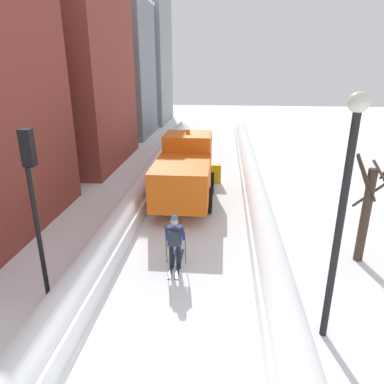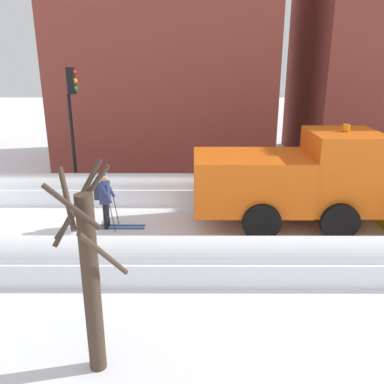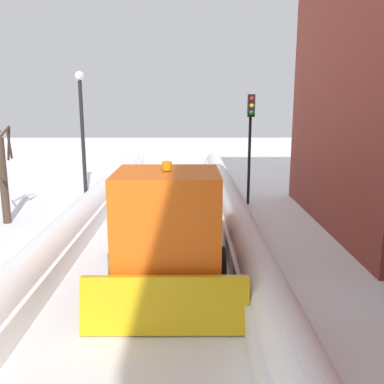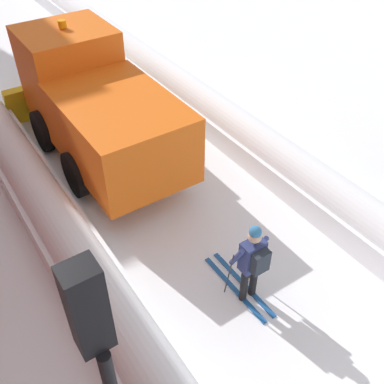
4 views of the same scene
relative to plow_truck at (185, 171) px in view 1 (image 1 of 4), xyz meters
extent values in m
plane|color=white|center=(0.58, -0.33, -1.48)|extent=(80.00, 80.00, 0.00)
cube|color=white|center=(-2.06, -0.33, -1.18)|extent=(1.10, 36.00, 0.59)
cylinder|color=white|center=(-2.06, -0.33, -0.89)|extent=(0.90, 34.20, 0.90)
cube|color=white|center=(3.22, -0.33, -1.19)|extent=(1.10, 36.00, 0.58)
cylinder|color=white|center=(3.22, -0.33, -0.90)|extent=(0.90, 34.20, 0.90)
cube|color=brown|center=(-8.38, 6.43, 3.88)|extent=(7.38, 8.48, 10.70)
cube|color=gray|center=(-8.38, 15.77, 3.90)|extent=(7.33, 6.53, 10.75)
cube|color=gray|center=(-8.38, 23.56, 7.27)|extent=(8.00, 7.73, 17.50)
cube|color=orange|center=(0.00, -1.32, -0.08)|extent=(2.30, 3.40, 1.60)
cube|color=orange|center=(0.00, 1.38, 0.27)|extent=(2.20, 2.00, 2.30)
cube|color=black|center=(0.00, 2.34, 0.78)|extent=(1.85, 0.06, 1.01)
cube|color=gold|center=(0.00, 2.73, -0.93)|extent=(3.20, 0.46, 1.13)
cylinder|color=orange|center=(0.00, 1.38, 1.54)|extent=(0.20, 0.20, 0.18)
cylinder|color=black|center=(-1.15, 1.08, -0.93)|extent=(0.25, 1.10, 1.10)
cylinder|color=black|center=(1.15, 1.08, -0.93)|extent=(0.25, 1.10, 1.10)
cylinder|color=black|center=(-1.15, -1.12, -0.93)|extent=(0.25, 1.10, 1.10)
cylinder|color=black|center=(1.15, -1.12, -0.93)|extent=(0.25, 1.10, 1.10)
cylinder|color=black|center=(0.18, -5.67, -1.07)|extent=(0.14, 0.14, 0.82)
cylinder|color=black|center=(0.40, -5.67, -1.07)|extent=(0.14, 0.14, 0.82)
cube|color=navy|center=(0.29, -5.67, -0.35)|extent=(0.42, 0.26, 0.62)
cube|color=#262D38|center=(0.29, -5.88, -0.32)|extent=(0.32, 0.16, 0.44)
sphere|color=tan|center=(0.29, -5.67, 0.12)|extent=(0.24, 0.24, 0.24)
sphere|color=teal|center=(0.29, -5.67, 0.22)|extent=(0.22, 0.22, 0.22)
cylinder|color=navy|center=(0.03, -5.57, -0.32)|extent=(0.09, 0.33, 0.56)
cylinder|color=navy|center=(0.55, -5.57, -0.32)|extent=(0.09, 0.33, 0.56)
cube|color=#194C8C|center=(0.18, -5.42, -1.46)|extent=(0.09, 1.80, 0.03)
cube|color=#194C8C|center=(0.40, -5.42, -1.46)|extent=(0.09, 1.80, 0.03)
cylinder|color=#262628|center=(-0.01, -5.45, -0.88)|extent=(0.02, 0.19, 1.19)
cylinder|color=#262628|center=(0.59, -5.45, -0.88)|extent=(0.02, 0.19, 1.19)
cylinder|color=black|center=(-2.98, -7.45, 0.37)|extent=(0.12, 0.12, 3.70)
cube|color=black|center=(-2.98, -7.31, 2.67)|extent=(0.28, 0.24, 0.90)
sphere|color=red|center=(-2.98, -7.18, 2.95)|extent=(0.18, 0.18, 0.18)
sphere|color=gold|center=(-2.98, -7.18, 2.67)|extent=(0.18, 0.18, 0.18)
sphere|color=green|center=(-2.98, -7.18, 2.39)|extent=(0.18, 0.18, 0.18)
cylinder|color=black|center=(4.16, -8.23, 1.12)|extent=(0.16, 0.16, 5.19)
sphere|color=silver|center=(4.16, -8.23, 3.89)|extent=(0.40, 0.40, 0.40)
cylinder|color=#423226|center=(6.16, -4.65, 0.07)|extent=(0.28, 0.28, 3.09)
cylinder|color=#423226|center=(5.92, -4.81, 1.39)|extent=(0.52, 0.77, 1.32)
cylinder|color=#423226|center=(6.44, -4.75, 1.52)|extent=(0.30, 0.85, 0.66)
cylinder|color=#423226|center=(6.26, -4.86, 1.59)|extent=(0.66, 0.38, 0.81)
cylinder|color=#423226|center=(6.31, -4.36, 0.72)|extent=(0.85, 0.55, 1.10)
cylinder|color=#423226|center=(5.88, -4.76, 1.38)|extent=(0.36, 0.88, 1.18)
camera|label=1|loc=(1.67, -15.27, 4.59)|focal=33.34mm
camera|label=2|loc=(11.78, -3.05, 3.54)|focal=38.26mm
camera|label=3|loc=(-0.48, 10.08, 2.88)|focal=39.31mm
camera|label=4|loc=(-3.42, -9.35, 5.45)|focal=41.91mm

